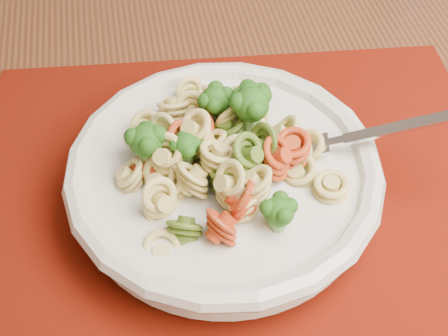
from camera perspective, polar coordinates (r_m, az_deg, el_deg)
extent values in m
cube|color=#593019|center=(0.62, 0.96, 3.84)|extent=(1.49, 0.97, 0.04)
cube|color=#620F04|center=(0.54, 1.48, -1.90)|extent=(0.49, 0.40, 0.00)
cylinder|color=beige|center=(0.53, 0.00, -2.50)|extent=(0.11, 0.11, 0.01)
cylinder|color=beige|center=(0.51, 0.00, -1.18)|extent=(0.24, 0.24, 0.03)
torus|color=beige|center=(0.50, 0.00, -0.09)|extent=(0.26, 0.26, 0.02)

